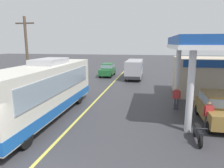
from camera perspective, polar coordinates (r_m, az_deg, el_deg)
The scene contains 11 objects.
ground at distance 26.19m, azimuth 0.75°, elevation 0.84°, with size 120.00×120.00×0.00m, color #38383D.
lane_divider_stripe at distance 21.37m, azimuth -1.52°, elevation -1.51°, with size 0.16×50.00×0.01m, color #D8CC4C.
coach_bus_main at distance 13.77m, azimuth -18.26°, elevation -1.87°, with size 2.60×11.04×3.69m.
gas_station_roadside at distance 19.02m, azimuth 28.22°, elevation 3.61°, with size 9.10×11.95×5.10m.
car_at_pump at distance 13.77m, azimuth 26.83°, elevation -5.56°, with size 1.70×4.20×1.82m.
minibus_opposing_lane at distance 28.01m, azimuth 6.15°, elevation 4.50°, with size 2.04×6.13×2.44m.
motorcycle_parked_forecourt at distance 11.08m, azimuth 22.44°, elevation -12.26°, with size 0.55×1.80×0.92m.
pedestrian_near_pump at distance 15.49m, azimuth 17.28°, elevation -3.39°, with size 0.55×0.22×1.66m.
pedestrian_by_shop at distance 12.46m, azimuth 24.89°, elevation -7.47°, with size 0.55×0.22×1.66m.
car_trailing_behind_bus at distance 29.91m, azimuth -1.22°, elevation 4.10°, with size 1.70×4.20×1.82m.
utility_pole_roadside at distance 20.84m, azimuth -22.27°, elevation 7.60°, with size 1.80×0.24×7.04m.
Camera 1 is at (4.35, -5.40, 4.69)m, focal length 33.32 mm.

